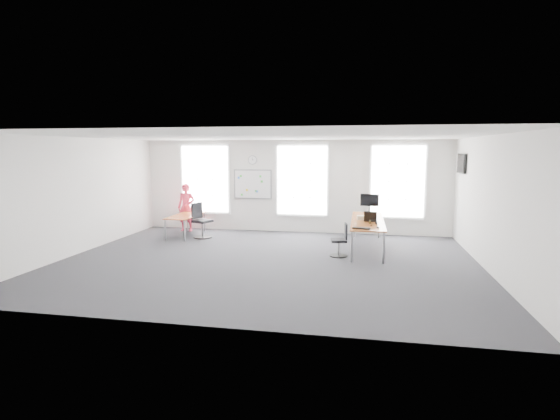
% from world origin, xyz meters
% --- Properties ---
extents(floor, '(10.00, 10.00, 0.00)m').
position_xyz_m(floor, '(0.00, 0.00, 0.00)').
color(floor, '#2B2A30').
rests_on(floor, ground).
extents(ceiling, '(10.00, 10.00, 0.00)m').
position_xyz_m(ceiling, '(0.00, 0.00, 3.00)').
color(ceiling, white).
rests_on(ceiling, ground).
extents(wall_back, '(10.00, 0.00, 10.00)m').
position_xyz_m(wall_back, '(0.00, 4.00, 1.50)').
color(wall_back, white).
rests_on(wall_back, ground).
extents(wall_front, '(10.00, 0.00, 10.00)m').
position_xyz_m(wall_front, '(0.00, -4.00, 1.50)').
color(wall_front, white).
rests_on(wall_front, ground).
extents(wall_left, '(0.00, 10.00, 10.00)m').
position_xyz_m(wall_left, '(-5.00, 0.00, 1.50)').
color(wall_left, white).
rests_on(wall_left, ground).
extents(wall_right, '(0.00, 10.00, 10.00)m').
position_xyz_m(wall_right, '(5.00, 0.00, 1.50)').
color(wall_right, white).
rests_on(wall_right, ground).
extents(window_left, '(1.60, 0.06, 2.20)m').
position_xyz_m(window_left, '(-3.00, 3.97, 1.70)').
color(window_left, silver).
rests_on(window_left, wall_back).
extents(window_mid, '(1.60, 0.06, 2.20)m').
position_xyz_m(window_mid, '(0.30, 3.97, 1.70)').
color(window_mid, silver).
rests_on(window_mid, wall_back).
extents(window_right, '(1.60, 0.06, 2.20)m').
position_xyz_m(window_right, '(3.30, 3.97, 1.70)').
color(window_right, silver).
rests_on(window_right, wall_back).
extents(desk_right, '(0.87, 3.25, 0.79)m').
position_xyz_m(desk_right, '(2.39, 1.88, 0.74)').
color(desk_right, '#B87530').
rests_on(desk_right, ground).
extents(desk_left, '(0.72, 1.81, 0.66)m').
position_xyz_m(desk_left, '(-3.19, 2.69, 0.61)').
color(desk_left, '#B87530').
rests_on(desk_left, ground).
extents(chair_right, '(0.45, 0.45, 0.85)m').
position_xyz_m(chair_right, '(1.72, 0.87, 0.37)').
color(chair_right, black).
rests_on(chair_right, ground).
extents(chair_left, '(0.62, 0.62, 1.07)m').
position_xyz_m(chair_left, '(-2.63, 2.51, 0.47)').
color(chair_left, black).
rests_on(chair_left, ground).
extents(person, '(0.60, 0.41, 1.58)m').
position_xyz_m(person, '(-3.49, 3.46, 0.79)').
color(person, '#D7304A').
rests_on(person, ground).
extents(whiteboard, '(1.20, 0.03, 0.90)m').
position_xyz_m(whiteboard, '(-1.35, 3.97, 1.55)').
color(whiteboard, white).
rests_on(whiteboard, wall_back).
extents(wall_clock, '(0.30, 0.04, 0.30)m').
position_xyz_m(wall_clock, '(-1.35, 3.97, 2.35)').
color(wall_clock, gray).
rests_on(wall_clock, wall_back).
extents(tv, '(0.06, 0.90, 0.55)m').
position_xyz_m(tv, '(4.95, 3.00, 2.30)').
color(tv, black).
rests_on(tv, wall_right).
extents(keyboard, '(0.46, 0.27, 0.02)m').
position_xyz_m(keyboard, '(2.23, 0.52, 0.80)').
color(keyboard, black).
rests_on(keyboard, desk_right).
extents(mouse, '(0.10, 0.13, 0.04)m').
position_xyz_m(mouse, '(2.62, 0.64, 0.81)').
color(mouse, black).
rests_on(mouse, desk_right).
extents(lens_cap, '(0.07, 0.07, 0.01)m').
position_xyz_m(lens_cap, '(2.47, 0.98, 0.79)').
color(lens_cap, black).
rests_on(lens_cap, desk_right).
extents(headphones, '(0.20, 0.11, 0.12)m').
position_xyz_m(headphones, '(2.51, 1.24, 0.84)').
color(headphones, black).
rests_on(headphones, desk_right).
extents(laptop_sleeve, '(0.34, 0.20, 0.27)m').
position_xyz_m(laptop_sleeve, '(2.46, 1.59, 0.92)').
color(laptop_sleeve, black).
rests_on(laptop_sleeve, desk_right).
extents(paper_stack, '(0.33, 0.27, 0.11)m').
position_xyz_m(paper_stack, '(2.26, 1.97, 0.84)').
color(paper_stack, beige).
rests_on(paper_stack, desk_right).
extents(monitor, '(0.54, 0.22, 0.60)m').
position_xyz_m(monitor, '(2.44, 3.02, 1.15)').
color(monitor, black).
rests_on(monitor, desk_right).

